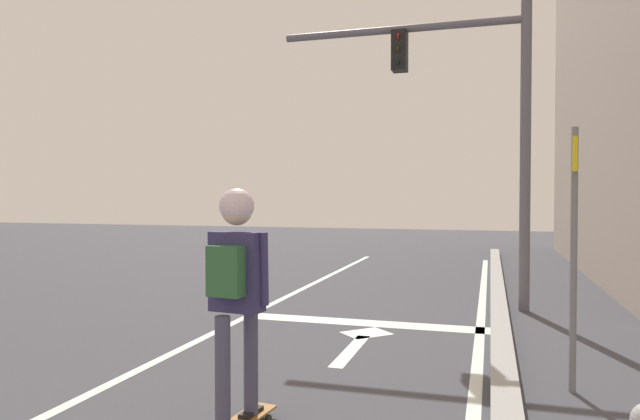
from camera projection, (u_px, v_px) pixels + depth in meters
lane_line_center at (199, 340)px, 6.98m from camera, size 0.12×20.00×0.01m
lane_line_curbside at (478, 362)px, 6.04m from camera, size 0.12×20.00×0.01m
stop_bar at (363, 323)px, 7.92m from camera, size 3.43×0.40×0.01m
lane_arrow_stem at (351, 350)px, 6.51m from camera, size 0.16×1.40×0.01m
lane_arrow_head at (367, 333)px, 7.32m from camera, size 0.71×0.71×0.01m
curb_strip at (502, 358)px, 5.97m from camera, size 0.24×24.00×0.14m
skater at (236, 274)px, 4.17m from camera, size 0.47×0.64×1.73m
traffic_signal_mast at (468, 100)px, 8.89m from camera, size 3.91×0.34×4.90m
street_sign_post at (574, 220)px, 5.09m from camera, size 0.09×0.44×2.37m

